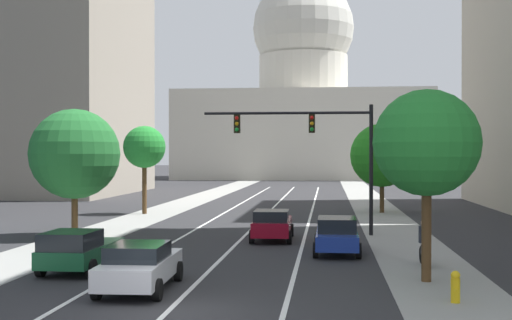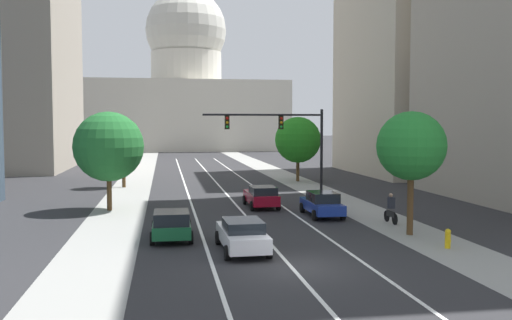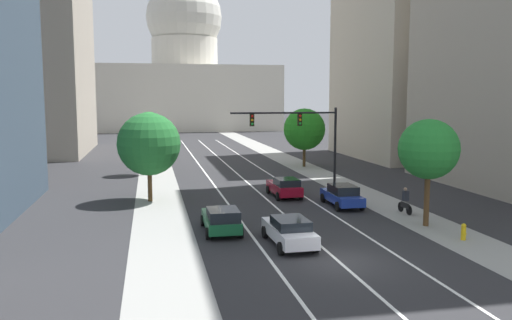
{
  "view_description": "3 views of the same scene",
  "coord_description": "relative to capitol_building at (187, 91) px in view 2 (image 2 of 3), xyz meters",
  "views": [
    {
      "loc": [
        4.2,
        -17.77,
        4.17
      ],
      "look_at": [
        -0.35,
        26.43,
        3.79
      ],
      "focal_mm": 48.91,
      "sensor_mm": 36.0,
      "label": 1
    },
    {
      "loc": [
        -4.89,
        -21.28,
        5.66
      ],
      "look_at": [
        1.78,
        19.53,
        2.98
      ],
      "focal_mm": 39.39,
      "sensor_mm": 36.0,
      "label": 2
    },
    {
      "loc": [
        -8.39,
        -22.18,
        7.52
      ],
      "look_at": [
        1.54,
        26.76,
        1.54
      ],
      "focal_mm": 36.77,
      "sensor_mm": 36.0,
      "label": 3
    }
  ],
  "objects": [
    {
      "name": "street_tree_mid_left",
      "position": [
        -8.49,
        -72.92,
        -8.16
      ],
      "size": [
        2.94,
        2.94,
        6.14
      ],
      "color": "#51381E",
      "rests_on": "ground"
    },
    {
      "name": "office_tower_far_right",
      "position": [
        25.11,
        -63.37,
        2.43
      ],
      "size": [
        17.38,
        20.38,
        30.36
      ],
      "color": "#B7AD99",
      "rests_on": "ground"
    },
    {
      "name": "sidewalk_left",
      "position": [
        -7.84,
        -67.55,
        -12.78
      ],
      "size": [
        3.44,
        130.0,
        0.01
      ],
      "primitive_type": "cube",
      "color": "gray",
      "rests_on": "ground"
    },
    {
      "name": "ground_plane",
      "position": [
        0.0,
        -62.55,
        -12.79
      ],
      "size": [
        400.0,
        400.0,
        0.0
      ],
      "primitive_type": "plane",
      "color": "#2B2B2D"
    },
    {
      "name": "capitol_building",
      "position": [
        0.0,
        0.0,
        0.0
      ],
      "size": [
        41.94,
        22.97,
        35.87
      ],
      "color": "beige",
      "rests_on": "ground"
    },
    {
      "name": "street_tree_near_left",
      "position": [
        -8.48,
        -86.4,
        -8.61
      ],
      "size": [
        4.54,
        4.54,
        6.45
      ],
      "color": "#51381E",
      "rests_on": "ground"
    },
    {
      "name": "car_green",
      "position": [
        -4.59,
        -96.38,
        -12.01
      ],
      "size": [
        2.04,
        4.48,
        1.51
      ],
      "rotation": [
        0.0,
        0.0,
        1.56
      ],
      "color": "#14512D",
      "rests_on": "ground"
    },
    {
      "name": "car_crimson",
      "position": [
        1.53,
        -86.78,
        -12.01
      ],
      "size": [
        2.03,
        4.43,
        1.5
      ],
      "rotation": [
        0.0,
        0.0,
        1.59
      ],
      "color": "maroon",
      "rests_on": "ground"
    },
    {
      "name": "sidewalk_right",
      "position": [
        7.84,
        -67.55,
        -12.78
      ],
      "size": [
        3.44,
        130.0,
        0.01
      ],
      "primitive_type": "cube",
      "color": "gray",
      "rests_on": "ground"
    },
    {
      "name": "lane_stripe_right",
      "position": [
        3.06,
        -77.55,
        -12.78
      ],
      "size": [
        0.16,
        90.0,
        0.01
      ],
      "primitive_type": "cube",
      "color": "white",
      "rests_on": "ground"
    },
    {
      "name": "street_tree_mid_right",
      "position": [
        8.05,
        -70.17,
        -8.71
      ],
      "size": [
        4.51,
        4.51,
        6.34
      ],
      "color": "#51381E",
      "rests_on": "ground"
    },
    {
      "name": "lane_stripe_center",
      "position": [
        0.0,
        -77.55,
        -12.78
      ],
      "size": [
        0.16,
        90.0,
        0.01
      ],
      "primitive_type": "cube",
      "color": "white",
      "rests_on": "ground"
    },
    {
      "name": "street_tree_far_right",
      "position": [
        7.41,
        -97.17,
        -8.26
      ],
      "size": [
        3.5,
        3.5,
        6.3
      ],
      "color": "#51381E",
      "rests_on": "ground"
    },
    {
      "name": "lane_stripe_left",
      "position": [
        -3.06,
        -77.55,
        -12.78
      ],
      "size": [
        0.16,
        90.0,
        0.01
      ],
      "primitive_type": "cube",
      "color": "white",
      "rests_on": "ground"
    },
    {
      "name": "car_blue",
      "position": [
        4.59,
        -90.88,
        -12.01
      ],
      "size": [
        1.95,
        4.55,
        1.51
      ],
      "rotation": [
        0.0,
        0.0,
        1.56
      ],
      "color": "#1E389E",
      "rests_on": "ground"
    },
    {
      "name": "cyclist",
      "position": [
        7.77,
        -93.88,
        -11.93
      ],
      "size": [
        0.37,
        1.7,
        1.72
      ],
      "rotation": [
        0.0,
        0.0,
        1.62
      ],
      "color": "black",
      "rests_on": "ground"
    },
    {
      "name": "fire_hydrant",
      "position": [
        7.76,
        -100.41,
        -12.32
      ],
      "size": [
        0.26,
        0.35,
        0.91
      ],
      "color": "yellow",
      "rests_on": "ground"
    },
    {
      "name": "car_white",
      "position": [
        -1.53,
        -99.49,
        -12.03
      ],
      "size": [
        2.08,
        4.71,
        1.45
      ],
      "rotation": [
        0.0,
        0.0,
        1.6
      ],
      "color": "silver",
      "rests_on": "ground"
    },
    {
      "name": "traffic_signal_mast",
      "position": [
        3.64,
        -84.28,
        -7.87
      ],
      "size": [
        8.75,
        0.39,
        6.71
      ],
      "color": "black",
      "rests_on": "ground"
    }
  ]
}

